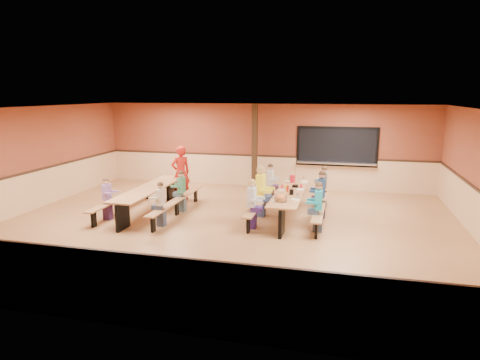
# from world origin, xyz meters

# --- Properties ---
(ground) EXTENTS (12.00, 12.00, 0.00)m
(ground) POSITION_xyz_m (0.00, 0.00, 0.00)
(ground) COLOR #925D37
(ground) RESTS_ON ground
(room_envelope) EXTENTS (12.04, 10.04, 3.02)m
(room_envelope) POSITION_xyz_m (0.00, 0.00, 0.69)
(room_envelope) COLOR brown
(room_envelope) RESTS_ON ground
(kitchen_pass_through) EXTENTS (2.78, 0.28, 1.38)m
(kitchen_pass_through) POSITION_xyz_m (2.60, 4.96, 1.49)
(kitchen_pass_through) COLOR black
(kitchen_pass_through) RESTS_ON ground
(structural_post) EXTENTS (0.18, 0.18, 3.00)m
(structural_post) POSITION_xyz_m (-0.20, 4.40, 1.50)
(structural_post) COLOR black
(structural_post) RESTS_ON ground
(cafeteria_table_main) EXTENTS (1.91, 3.70, 0.74)m
(cafeteria_table_main) POSITION_xyz_m (1.49, 1.19, 0.53)
(cafeteria_table_main) COLOR #A56F41
(cafeteria_table_main) RESTS_ON ground
(cafeteria_table_second) EXTENTS (1.91, 3.70, 0.74)m
(cafeteria_table_second) POSITION_xyz_m (-2.47, 0.69, 0.53)
(cafeteria_table_second) COLOR #A56F41
(cafeteria_table_second) RESTS_ON ground
(seated_child_white_left) EXTENTS (0.39, 0.32, 1.26)m
(seated_child_white_left) POSITION_xyz_m (0.66, 0.02, 0.63)
(seated_child_white_left) COLOR silver
(seated_child_white_left) RESTS_ON ground
(seated_adult_yellow) EXTENTS (0.46, 0.38, 1.41)m
(seated_adult_yellow) POSITION_xyz_m (0.66, 1.17, 0.70)
(seated_adult_yellow) COLOR yellow
(seated_adult_yellow) RESTS_ON ground
(seated_child_grey_left) EXTENTS (0.37, 0.30, 1.21)m
(seated_child_grey_left) POSITION_xyz_m (0.66, 2.71, 0.60)
(seated_child_grey_left) COLOR #BEBEBE
(seated_child_grey_left) RESTS_ON ground
(seated_child_teal_right) EXTENTS (0.38, 0.31, 1.23)m
(seated_child_teal_right) POSITION_xyz_m (2.31, 0.16, 0.62)
(seated_child_teal_right) COLOR teal
(seated_child_teal_right) RESTS_ON ground
(seated_child_navy_right) EXTENTS (0.41, 0.33, 1.29)m
(seated_child_navy_right) POSITION_xyz_m (2.31, 1.43, 0.64)
(seated_child_navy_right) COLOR navy
(seated_child_navy_right) RESTS_ON ground
(seated_child_char_right) EXTENTS (0.37, 0.30, 1.20)m
(seated_child_char_right) POSITION_xyz_m (2.31, 2.67, 0.60)
(seated_child_char_right) COLOR #575962
(seated_child_char_right) RESTS_ON ground
(seated_child_purple_sec) EXTENTS (0.34, 0.28, 1.14)m
(seated_child_purple_sec) POSITION_xyz_m (-3.29, -0.18, 0.57)
(seated_child_purple_sec) COLOR #845B90
(seated_child_purple_sec) RESTS_ON ground
(seated_child_green_sec) EXTENTS (0.35, 0.29, 1.18)m
(seated_child_green_sec) POSITION_xyz_m (-1.64, 1.08, 0.59)
(seated_child_green_sec) COLOR #37714F
(seated_child_green_sec) RESTS_ON ground
(seated_child_tan_sec) EXTENTS (0.34, 0.28, 1.14)m
(seated_child_tan_sec) POSITION_xyz_m (-1.64, -0.36, 0.57)
(seated_child_tan_sec) COLOR beige
(seated_child_tan_sec) RESTS_ON ground
(standing_woman) EXTENTS (0.74, 0.74, 1.73)m
(standing_woman) POSITION_xyz_m (-2.19, 2.41, 0.87)
(standing_woman) COLOR #B41D14
(standing_woman) RESTS_ON ground
(punch_pitcher) EXTENTS (0.16, 0.16, 0.22)m
(punch_pitcher) POSITION_xyz_m (1.40, 2.40, 0.85)
(punch_pitcher) COLOR red
(punch_pitcher) RESTS_ON cafeteria_table_main
(chip_bowl) EXTENTS (0.32, 0.32, 0.15)m
(chip_bowl) POSITION_xyz_m (1.39, 0.05, 0.81)
(chip_bowl) COLOR orange
(chip_bowl) RESTS_ON cafeteria_table_main
(napkin_dispenser) EXTENTS (0.10, 0.14, 0.13)m
(napkin_dispenser) POSITION_xyz_m (1.56, 0.85, 0.80)
(napkin_dispenser) COLOR black
(napkin_dispenser) RESTS_ON cafeteria_table_main
(condiment_mustard) EXTENTS (0.06, 0.06, 0.17)m
(condiment_mustard) POSITION_xyz_m (1.36, 1.27, 0.82)
(condiment_mustard) COLOR yellow
(condiment_mustard) RESTS_ON cafeteria_table_main
(condiment_ketchup) EXTENTS (0.06, 0.06, 0.17)m
(condiment_ketchup) POSITION_xyz_m (1.42, 1.14, 0.82)
(condiment_ketchup) COLOR #B2140F
(condiment_ketchup) RESTS_ON cafeteria_table_main
(table_paddle) EXTENTS (0.16, 0.16, 0.56)m
(table_paddle) POSITION_xyz_m (1.55, 1.78, 0.88)
(table_paddle) COLOR black
(table_paddle) RESTS_ON cafeteria_table_main
(place_settings) EXTENTS (0.65, 3.30, 0.11)m
(place_settings) POSITION_xyz_m (1.49, 1.19, 0.80)
(place_settings) COLOR beige
(place_settings) RESTS_ON cafeteria_table_main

